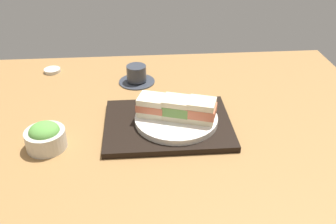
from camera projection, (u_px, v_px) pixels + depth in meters
ground_plane at (158, 126)px, 112.16cm from camera, size 140.00×100.00×3.00cm
serving_tray at (168, 124)px, 108.60cm from camera, size 36.05×27.34×1.75cm
sandwich_plate at (176, 119)px, 107.78cm from camera, size 23.69×23.69×1.69cm
sandwich_near at (152, 105)px, 107.26cm from camera, size 9.49×8.71×5.62cm
sandwich_middle at (176, 108)px, 105.78cm from camera, size 9.35×8.61×5.95cm
sandwich_far at (201, 110)px, 104.34cm from camera, size 9.53×8.78×6.16cm
salad_bowl at (45, 137)px, 98.99cm from camera, size 10.59×10.59×7.34cm
coffee_cup at (136, 75)px, 132.01cm from camera, size 12.61×12.61×6.25cm
small_sauce_dish at (52, 70)px, 140.07cm from camera, size 6.00×6.00×1.24cm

